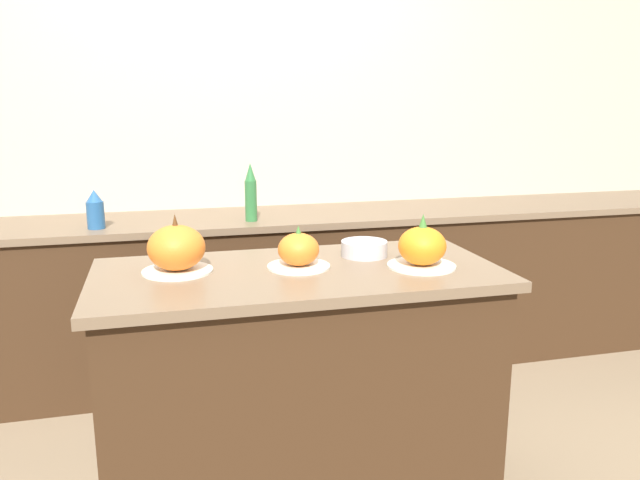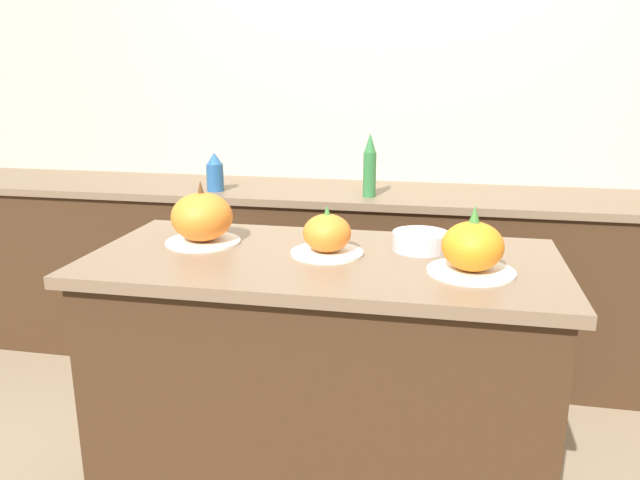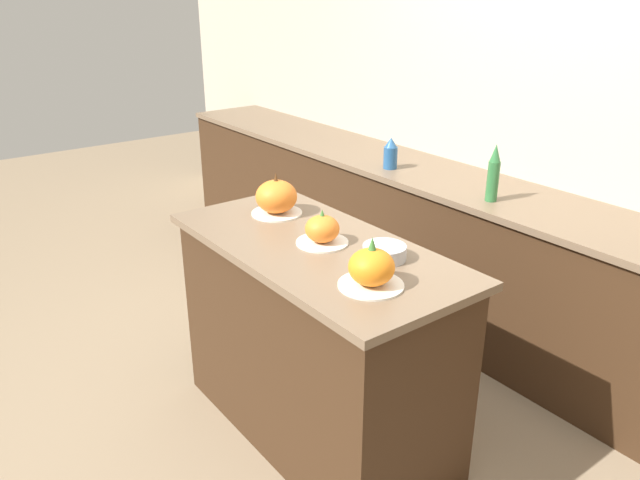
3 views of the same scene
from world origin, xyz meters
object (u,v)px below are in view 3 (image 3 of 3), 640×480
Objects in this scene: bottle_short at (391,154)px; bottle_tall at (493,174)px; pumpkin_cake_center at (322,231)px; pumpkin_cake_right at (371,269)px; pumpkin_cake_left at (276,198)px; mixing_bowl at (384,252)px.

bottle_tall is at bearing 0.23° from bottle_short.
pumpkin_cake_center is 0.92× the size of pumpkin_cake_right.
pumpkin_cake_left is at bearing 170.15° from pumpkin_cake_right.
pumpkin_cake_center is 0.29m from mixing_bowl.
pumpkin_cake_right is 0.80× the size of bottle_tall.
bottle_short is (-0.76, 1.09, -0.01)m from pumpkin_cake_center.
bottle_tall reaches higher than pumpkin_cake_center.
pumpkin_cake_center is 1.09m from bottle_tall.
pumpkin_cake_center reaches higher than mixing_bowl.
pumpkin_cake_left is at bearing -110.75° from bottle_tall.
bottle_short is (-1.17, 1.18, -0.02)m from pumpkin_cake_right.
bottle_tall is (-0.42, 1.19, 0.03)m from pumpkin_cake_right.
bottle_tall is at bearing 105.72° from mixing_bowl.
pumpkin_cake_left is 0.99× the size of pumpkin_cake_right.
pumpkin_cake_right is 1.26× the size of bottle_short.
pumpkin_cake_right is 1.26m from bottle_tall.
pumpkin_cake_right reaches higher than mixing_bowl.
pumpkin_cake_center is at bearing -6.25° from pumpkin_cake_left.
pumpkin_cake_left is at bearing -71.38° from bottle_short.
pumpkin_cake_center is 0.73× the size of bottle_tall.
bottle_tall is (-0.01, 1.09, 0.04)m from pumpkin_cake_center.
pumpkin_cake_left reaches higher than bottle_short.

